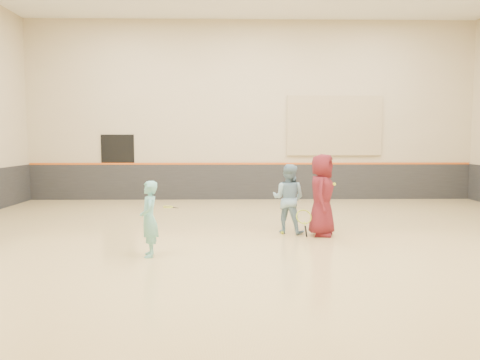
{
  "coord_description": "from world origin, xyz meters",
  "views": [
    {
      "loc": [
        -0.7,
        -9.83,
        2.04
      ],
      "look_at": [
        -0.49,
        0.4,
        1.15
      ],
      "focal_mm": 35.0,
      "sensor_mm": 36.0,
      "label": 1
    }
  ],
  "objects_px": {
    "young_man": "(322,195)",
    "spare_racket": "(168,206)",
    "girl": "(149,219)",
    "instructor": "(288,199)"
  },
  "relations": [
    {
      "from": "young_man",
      "to": "spare_racket",
      "type": "bearing_deg",
      "value": 59.26
    },
    {
      "from": "young_man",
      "to": "spare_racket",
      "type": "height_order",
      "value": "young_man"
    },
    {
      "from": "girl",
      "to": "young_man",
      "type": "bearing_deg",
      "value": 106.72
    },
    {
      "from": "girl",
      "to": "young_man",
      "type": "height_order",
      "value": "young_man"
    },
    {
      "from": "instructor",
      "to": "young_man",
      "type": "bearing_deg",
      "value": -179.46
    },
    {
      "from": "girl",
      "to": "instructor",
      "type": "height_order",
      "value": "instructor"
    },
    {
      "from": "spare_racket",
      "to": "instructor",
      "type": "bearing_deg",
      "value": -51.2
    },
    {
      "from": "girl",
      "to": "instructor",
      "type": "bearing_deg",
      "value": 116.48
    },
    {
      "from": "spare_racket",
      "to": "young_man",
      "type": "bearing_deg",
      "value": -47.76
    },
    {
      "from": "girl",
      "to": "young_man",
      "type": "relative_size",
      "value": 0.76
    }
  ]
}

